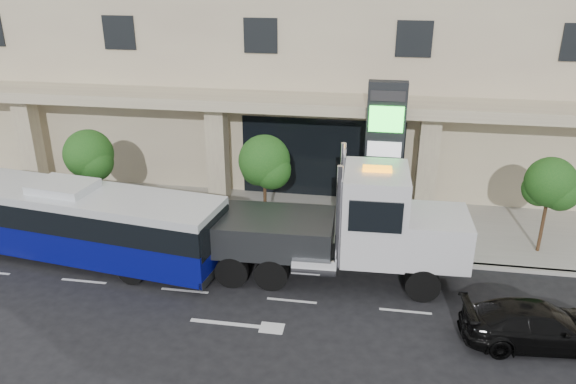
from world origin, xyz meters
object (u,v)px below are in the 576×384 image
Objects in this scene: black_sedan at (538,325)px; signage_pylon at (384,156)px; tow_truck at (347,229)px; city_bus at (69,220)px.

black_sedan is 0.73× the size of signage_pylon.
tow_truck reaches higher than black_sedan.
tow_truck is at bearing -105.06° from signage_pylon.
city_bus is at bearing 179.17° from tow_truck.
signage_pylon reaches higher than tow_truck.
tow_truck is (11.10, 0.16, 0.40)m from city_bus.
black_sedan is (17.36, -2.85, -0.97)m from city_bus.
tow_truck is at bearing 8.67° from city_bus.
city_bus is 17.62m from black_sedan.
signage_pylon is at bearing 73.23° from tow_truck.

